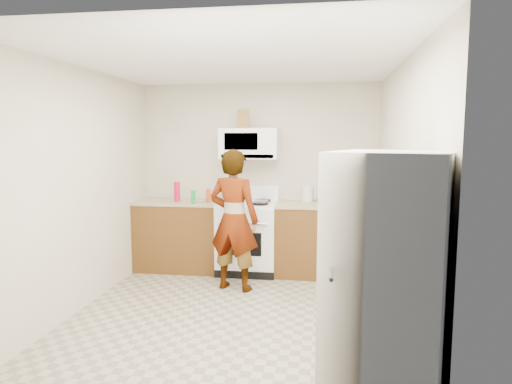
% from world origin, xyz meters
% --- Properties ---
extents(floor, '(3.60, 3.60, 0.00)m').
position_xyz_m(floor, '(0.00, 0.00, 0.00)').
color(floor, gray).
rests_on(floor, ground).
extents(back_wall, '(3.20, 0.02, 2.50)m').
position_xyz_m(back_wall, '(0.00, 1.79, 1.25)').
color(back_wall, beige).
rests_on(back_wall, floor).
extents(right_wall, '(0.02, 3.60, 2.50)m').
position_xyz_m(right_wall, '(1.59, 0.00, 1.25)').
color(right_wall, beige).
rests_on(right_wall, floor).
extents(cabinet_left, '(1.12, 0.62, 0.90)m').
position_xyz_m(cabinet_left, '(-1.04, 1.49, 0.45)').
color(cabinet_left, '#5C3415').
rests_on(cabinet_left, floor).
extents(counter_left, '(1.14, 0.64, 0.03)m').
position_xyz_m(counter_left, '(-1.04, 1.49, 0.92)').
color(counter_left, tan).
rests_on(counter_left, cabinet_left).
extents(cabinet_right, '(0.80, 0.62, 0.90)m').
position_xyz_m(cabinet_right, '(0.68, 1.49, 0.45)').
color(cabinet_right, '#5C3415').
rests_on(cabinet_right, floor).
extents(counter_right, '(0.82, 0.64, 0.03)m').
position_xyz_m(counter_right, '(0.68, 1.49, 0.92)').
color(counter_right, tan).
rests_on(counter_right, cabinet_right).
extents(gas_range, '(0.76, 0.65, 1.13)m').
position_xyz_m(gas_range, '(-0.10, 1.48, 0.49)').
color(gas_range, white).
rests_on(gas_range, floor).
extents(microwave, '(0.76, 0.38, 0.40)m').
position_xyz_m(microwave, '(-0.10, 1.61, 1.70)').
color(microwave, white).
rests_on(microwave, back_wall).
extents(person, '(0.68, 0.52, 1.65)m').
position_xyz_m(person, '(-0.15, 0.77, 0.83)').
color(person, tan).
rests_on(person, floor).
extents(fridge, '(0.90, 0.90, 1.70)m').
position_xyz_m(fridge, '(1.29, -1.50, 0.85)').
color(fridge, silver).
rests_on(fridge, floor).
extents(kettle, '(0.17, 0.17, 0.18)m').
position_xyz_m(kettle, '(0.67, 1.70, 1.03)').
color(kettle, silver).
rests_on(kettle, counter_right).
extents(jug, '(0.16, 0.16, 0.24)m').
position_xyz_m(jug, '(-0.17, 1.56, 2.02)').
color(jug, brown).
rests_on(jug, microwave).
extents(saucepan, '(0.29, 0.29, 0.13)m').
position_xyz_m(saucepan, '(-0.29, 1.64, 1.02)').
color(saucepan, silver).
rests_on(saucepan, gas_range).
extents(tray, '(0.27, 0.19, 0.05)m').
position_xyz_m(tray, '(0.04, 1.38, 0.96)').
color(tray, silver).
rests_on(tray, gas_range).
extents(bottle_spray, '(0.09, 0.09, 0.26)m').
position_xyz_m(bottle_spray, '(-1.04, 1.42, 1.07)').
color(bottle_spray, red).
rests_on(bottle_spray, counter_left).
extents(bottle_hot_sauce, '(0.07, 0.07, 0.18)m').
position_xyz_m(bottle_hot_sauce, '(-0.61, 1.41, 1.02)').
color(bottle_hot_sauce, '#CA3F16').
rests_on(bottle_hot_sauce, counter_left).
extents(bottle_green_cap, '(0.06, 0.06, 0.18)m').
position_xyz_m(bottle_green_cap, '(-0.77, 1.24, 1.02)').
color(bottle_green_cap, '#177F34').
rests_on(bottle_green_cap, counter_left).
extents(pot_lid, '(0.32, 0.32, 0.01)m').
position_xyz_m(pot_lid, '(-0.65, 1.36, 0.94)').
color(pot_lid, silver).
rests_on(pot_lid, counter_left).
extents(broom, '(0.28, 0.17, 1.36)m').
position_xyz_m(broom, '(1.56, 0.70, 0.69)').
color(broom, white).
rests_on(broom, floor).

